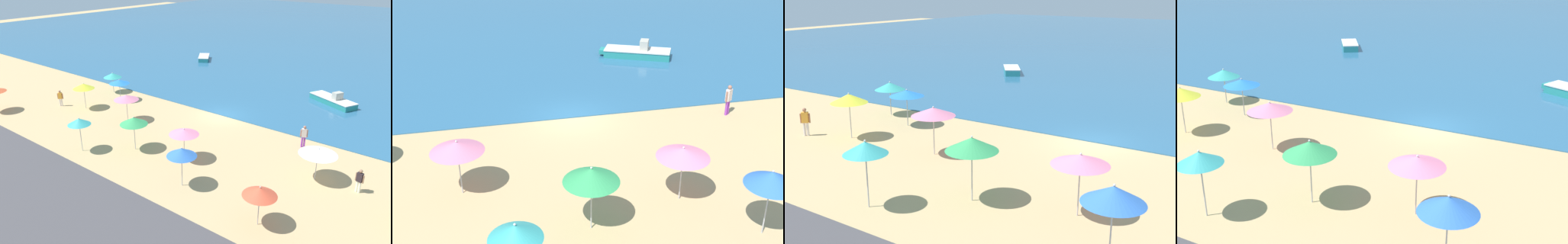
# 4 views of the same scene
# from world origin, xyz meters

# --- Properties ---
(ground_plane) EXTENTS (160.00, 160.00, 0.00)m
(ground_plane) POSITION_xyz_m (0.00, 0.00, 0.00)
(ground_plane) COLOR tan
(beach_umbrella_2) EXTENTS (2.15, 2.15, 2.44)m
(beach_umbrella_2) POSITION_xyz_m (2.72, -8.69, 2.18)
(beach_umbrella_2) COLOR #B2B2B7
(beach_umbrella_2) RESTS_ON ground_plane
(beach_umbrella_4) EXTENTS (2.20, 2.20, 2.49)m
(beach_umbrella_4) POSITION_xyz_m (-5.97, -6.25, 2.21)
(beach_umbrella_4) COLOR #B2B2B7
(beach_umbrella_4) RESTS_ON ground_plane
(beach_umbrella_5) EXTENTS (2.09, 2.09, 2.67)m
(beach_umbrella_5) POSITION_xyz_m (-1.25, -9.76, 2.33)
(beach_umbrella_5) COLOR #B2B2B7
(beach_umbrella_5) RESTS_ON ground_plane
(beach_umbrella_8) EXTENTS (1.70, 1.70, 2.70)m
(beach_umbrella_8) POSITION_xyz_m (-4.20, -12.42, 2.38)
(beach_umbrella_8) COLOR #B2B2B7
(beach_umbrella_8) RESTS_ON ground_plane
(beach_umbrella_10) EXTENTS (1.91, 1.91, 2.71)m
(beach_umbrella_10) POSITION_xyz_m (4.86, -11.46, 2.37)
(beach_umbrella_10) COLOR #B2B2B7
(beach_umbrella_10) RESTS_ON ground_plane
(bather_0) EXTENTS (0.50, 0.38, 1.77)m
(bather_0) POSITION_xyz_m (8.58, -1.49, 1.00)
(bather_0) COLOR purple
(bather_0) RESTS_ON ground_plane
(skiff_nearshore) EXTENTS (5.36, 3.61, 1.34)m
(skiff_nearshore) POSITION_xyz_m (6.88, 9.52, 0.41)
(skiff_nearshore) COLOR teal
(skiff_nearshore) RESTS_ON sea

